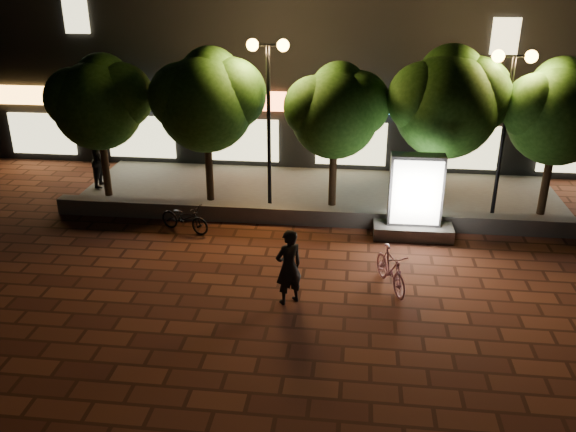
# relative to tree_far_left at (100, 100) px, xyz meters

# --- Properties ---
(ground) EXTENTS (80.00, 80.00, 0.00)m
(ground) POSITION_rel_tree_far_left_xyz_m (6.95, -5.46, -3.29)
(ground) COLOR brown
(ground) RESTS_ON ground
(retaining_wall) EXTENTS (16.00, 0.45, 0.50)m
(retaining_wall) POSITION_rel_tree_far_left_xyz_m (6.95, -1.46, -3.04)
(retaining_wall) COLOR #62605B
(retaining_wall) RESTS_ON ground
(sidewalk) EXTENTS (16.00, 5.00, 0.08)m
(sidewalk) POSITION_rel_tree_far_left_xyz_m (6.95, 1.04, -3.25)
(sidewalk) COLOR #62605B
(sidewalk) RESTS_ON ground
(building_block) EXTENTS (28.00, 8.12, 11.30)m
(building_block) POSITION_rel_tree_far_left_xyz_m (6.94, 7.53, 1.70)
(building_block) COLOR black
(building_block) RESTS_ON ground
(tree_far_left) EXTENTS (3.36, 2.80, 4.63)m
(tree_far_left) POSITION_rel_tree_far_left_xyz_m (0.00, 0.00, 0.00)
(tree_far_left) COLOR #301E12
(tree_far_left) RESTS_ON sidewalk
(tree_left) EXTENTS (3.60, 3.00, 4.89)m
(tree_left) POSITION_rel_tree_far_left_xyz_m (3.50, 0.00, 0.15)
(tree_left) COLOR #301E12
(tree_left) RESTS_ON sidewalk
(tree_mid) EXTENTS (3.24, 2.70, 4.50)m
(tree_mid) POSITION_rel_tree_far_left_xyz_m (7.50, -0.00, -0.08)
(tree_mid) COLOR #301E12
(tree_mid) RESTS_ON sidewalk
(tree_right) EXTENTS (3.72, 3.10, 5.07)m
(tree_right) POSITION_rel_tree_far_left_xyz_m (10.80, 0.00, 0.27)
(tree_right) COLOR #301E12
(tree_right) RESTS_ON sidewalk
(tree_far_right) EXTENTS (3.48, 2.90, 4.76)m
(tree_far_right) POSITION_rel_tree_far_left_xyz_m (14.00, 0.00, 0.08)
(tree_far_right) COLOR #301E12
(tree_far_right) RESTS_ON sidewalk
(street_lamp_left) EXTENTS (1.26, 0.36, 5.18)m
(street_lamp_left) POSITION_rel_tree_far_left_xyz_m (5.45, -0.26, 0.74)
(street_lamp_left) COLOR black
(street_lamp_left) RESTS_ON sidewalk
(street_lamp_right) EXTENTS (1.26, 0.36, 4.98)m
(street_lamp_right) POSITION_rel_tree_far_left_xyz_m (12.45, -0.26, 0.60)
(street_lamp_right) COLOR black
(street_lamp_right) RESTS_ON sidewalk
(ad_kiosk) EXTENTS (2.26, 1.14, 2.44)m
(ad_kiosk) POSITION_rel_tree_far_left_xyz_m (9.87, -1.96, -2.31)
(ad_kiosk) COLOR #62605B
(ad_kiosk) RESTS_ON ground
(scooter_pink) EXTENTS (1.06, 1.79, 1.04)m
(scooter_pink) POSITION_rel_tree_far_left_xyz_m (9.11, -5.12, -2.77)
(scooter_pink) COLOR pink
(scooter_pink) RESTS_ON ground
(rider) EXTENTS (0.80, 0.75, 1.84)m
(rider) POSITION_rel_tree_far_left_xyz_m (6.73, -6.06, -2.37)
(rider) COLOR black
(rider) RESTS_ON ground
(scooter_parked) EXTENTS (1.73, 1.11, 0.86)m
(scooter_parked) POSITION_rel_tree_far_left_xyz_m (3.25, -2.46, -2.86)
(scooter_parked) COLOR black
(scooter_parked) RESTS_ON ground
(pedestrian) EXTENTS (0.70, 0.89, 1.82)m
(pedestrian) POSITION_rel_tree_far_left_xyz_m (-0.55, 0.79, -2.30)
(pedestrian) COLOR black
(pedestrian) RESTS_ON sidewalk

